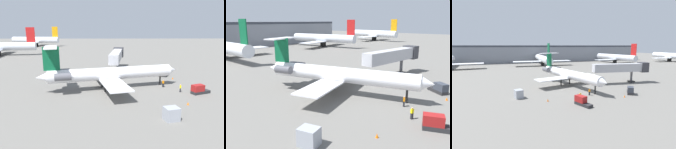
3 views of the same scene
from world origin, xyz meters
The scene contains 12 objects.
ground_plane centered at (0.00, 0.00, -0.05)m, with size 400.00×400.00×0.10m, color #66635E.
regional_jet centered at (-3.85, 0.29, 3.55)m, with size 20.82×30.78×9.52m.
jet_bridge centered at (14.89, -2.20, 4.92)m, with size 18.96×5.09×6.61m.
ground_crew_marshaller centered at (-6.06, -14.79, 0.86)m, with size 0.46×0.37×1.69m.
ground_crew_loader centered at (-2.43, -12.12, 0.86)m, with size 0.47×0.39×1.69m.
baggage_tug_lead centered at (7.95, -14.32, 0.84)m, with size 3.48×4.06×1.90m.
baggage_tug_trailing centered at (-7.22, -18.22, 0.84)m, with size 2.73×4.24×1.90m.
cargo_container_uld centered at (-19.18, -8.98, 0.99)m, with size 2.14×2.42×1.97m.
traffic_cone_near centered at (-13.32, -13.70, 0.28)m, with size 0.36×0.36×0.55m.
traffic_cone_mid centered at (4.60, -16.46, 0.28)m, with size 0.36×0.36×0.55m.
parked_airliner_east_mid centered at (50.09, 53.25, 4.22)m, with size 30.41×35.75×13.25m.
parked_airliner_east_end centered at (98.66, 52.20, 4.43)m, with size 27.87×32.93×13.66m.
Camera 2 is at (-33.76, -24.79, 12.72)m, focal length 36.17 mm.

